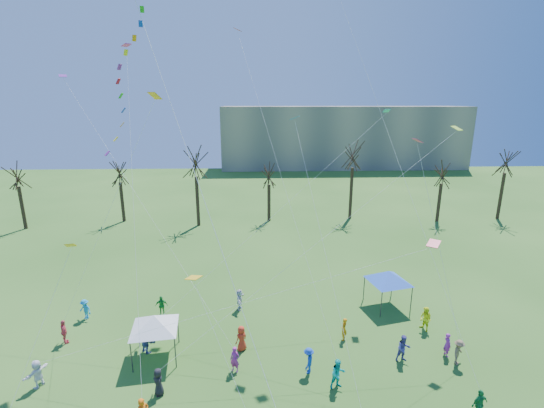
{
  "coord_description": "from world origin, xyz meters",
  "views": [
    {
      "loc": [
        0.41,
        -14.06,
        16.18
      ],
      "look_at": [
        1.16,
        5.0,
        11.0
      ],
      "focal_mm": 25.0,
      "sensor_mm": 36.0,
      "label": 1
    }
  ],
  "objects_px": {
    "big_box_kite": "(131,78)",
    "canopy_tent_white": "(154,322)",
    "distant_building": "(342,137)",
    "canopy_tent_blue": "(388,276)"
  },
  "relations": [
    {
      "from": "big_box_kite",
      "to": "canopy_tent_blue",
      "type": "height_order",
      "value": "big_box_kite"
    },
    {
      "from": "distant_building",
      "to": "canopy_tent_blue",
      "type": "xyz_separation_m",
      "value": [
        -11.15,
        -68.7,
        -4.88
      ]
    },
    {
      "from": "distant_building",
      "to": "canopy_tent_white",
      "type": "bearing_deg",
      "value": -110.81
    },
    {
      "from": "canopy_tent_white",
      "to": "canopy_tent_blue",
      "type": "height_order",
      "value": "canopy_tent_blue"
    },
    {
      "from": "distant_building",
      "to": "canopy_tent_white",
      "type": "xyz_separation_m",
      "value": [
        -28.28,
        -74.41,
        -4.94
      ]
    },
    {
      "from": "big_box_kite",
      "to": "canopy_tent_blue",
      "type": "xyz_separation_m",
      "value": [
        16.44,
        8.0,
        -14.62
      ]
    },
    {
      "from": "distant_building",
      "to": "big_box_kite",
      "type": "relative_size",
      "value": 2.64
    },
    {
      "from": "big_box_kite",
      "to": "canopy_tent_blue",
      "type": "relative_size",
      "value": 5.66
    },
    {
      "from": "big_box_kite",
      "to": "canopy_tent_white",
      "type": "relative_size",
      "value": 5.68
    },
    {
      "from": "distant_building",
      "to": "big_box_kite",
      "type": "bearing_deg",
      "value": -109.78
    }
  ]
}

